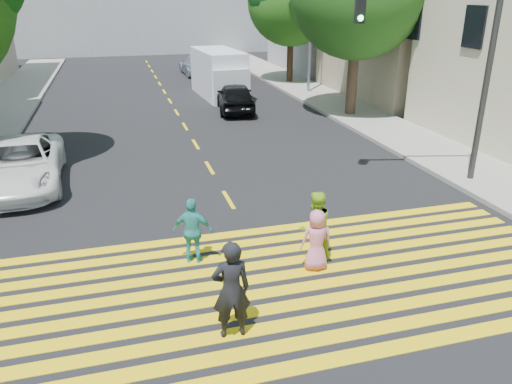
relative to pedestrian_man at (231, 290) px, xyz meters
name	(u,v)px	position (x,y,z in m)	size (l,w,h in m)	color
ground	(299,319)	(1.31, 0.09, -0.92)	(120.00, 120.00, 0.00)	black
sidewalk_left	(9,105)	(-7.19, 22.09, -0.85)	(3.00, 40.00, 0.15)	gray
sidewalk_right	(355,114)	(9.81, 15.09, -0.85)	(3.00, 60.00, 0.15)	gray
crosswalk	(278,283)	(1.31, 1.37, -0.92)	(13.40, 5.30, 0.01)	yellow
lane_line	(167,96)	(1.31, 22.59, -0.92)	(0.12, 34.40, 0.01)	yellow
building_right_tan	(435,5)	(16.31, 19.09, 4.08)	(10.00, 10.00, 10.00)	tan
building_right_grey	(350,2)	(16.31, 30.09, 4.08)	(10.00, 10.00, 10.00)	gray
pedestrian_man	(231,290)	(0.00, 0.00, 0.00)	(0.67, 0.44, 1.85)	black
pedestrian_woman	(315,227)	(2.38, 2.09, -0.09)	(0.81, 0.63, 1.67)	#9EDC28
pedestrian_child	(316,240)	(2.28, 1.75, -0.23)	(0.68, 0.44, 1.39)	#D27198
pedestrian_extra	(193,231)	(-0.23, 2.75, -0.16)	(0.90, 0.37, 1.53)	teal
white_sedan	(20,164)	(-4.65, 8.92, -0.19)	(2.42, 5.25, 1.46)	white
dark_car_near	(235,97)	(4.25, 17.48, -0.19)	(1.74, 4.33, 1.48)	black
silver_car	(196,65)	(4.34, 30.25, -0.22)	(1.97, 4.84, 1.40)	#9BA7B8
dark_car_parked	(235,70)	(6.58, 27.49, -0.28)	(1.35, 3.88, 1.28)	black
white_van	(220,75)	(4.30, 21.55, 0.32)	(2.42, 5.68, 2.62)	silver
traffic_signal	(452,53)	(7.97, 5.71, 3.10)	(4.15, 1.24, 6.22)	#2D2D2E
street_lamp	(308,8)	(9.43, 21.06, 3.95)	(1.92, 0.30, 8.49)	gray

